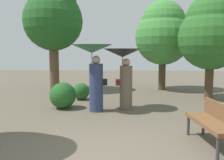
% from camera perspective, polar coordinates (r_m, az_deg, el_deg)
% --- Properties ---
extents(ground_plane, '(40.00, 40.00, 0.00)m').
position_cam_1_polar(ground_plane, '(4.55, -3.04, -17.36)').
color(ground_plane, brown).
extents(person_left, '(1.21, 1.21, 2.04)m').
position_cam_1_polar(person_left, '(7.64, -4.17, 3.52)').
color(person_left, navy).
rests_on(person_left, ground).
extents(person_right, '(1.20, 1.20, 1.92)m').
position_cam_1_polar(person_right, '(7.92, 2.68, 3.34)').
color(person_right, '#6B5B4C').
rests_on(person_right, ground).
extents(park_bench, '(0.68, 1.55, 0.83)m').
position_cam_1_polar(park_bench, '(5.31, 22.20, -8.47)').
color(park_bench, '#38383D').
rests_on(park_bench, ground).
extents(tree_near_right, '(2.44, 2.44, 3.96)m').
position_cam_1_polar(tree_near_right, '(10.27, 21.56, 10.10)').
color(tree_near_right, '#4C3823').
rests_on(tree_near_right, ground).
extents(tree_mid_left, '(2.70, 2.70, 5.14)m').
position_cam_1_polar(tree_mid_left, '(12.07, -13.24, 14.12)').
color(tree_mid_left, brown).
rests_on(tree_mid_left, ground).
extents(tree_mid_right, '(2.58, 2.58, 4.18)m').
position_cam_1_polar(tree_mid_right, '(12.17, 11.48, 10.46)').
color(tree_mid_right, '#4C3823').
rests_on(tree_mid_right, ground).
extents(bush_path_left, '(0.64, 0.64, 0.64)m').
position_cam_1_polar(bush_path_left, '(9.64, -7.00, -2.57)').
color(bush_path_left, '#235B23').
rests_on(bush_path_left, ground).
extents(bush_path_right, '(0.85, 0.85, 0.85)m').
position_cam_1_polar(bush_path_right, '(8.26, -11.09, -3.46)').
color(bush_path_right, '#235B23').
rests_on(bush_path_right, ground).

